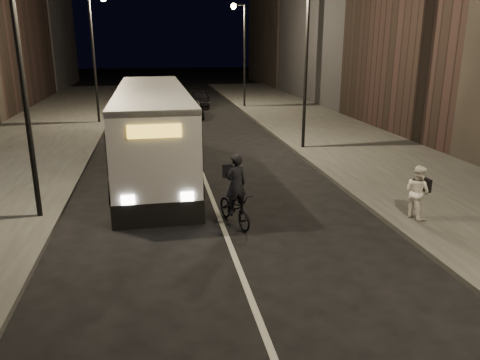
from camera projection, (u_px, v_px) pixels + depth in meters
name	position (u px, v px, depth m)	size (l,w,h in m)	color
ground	(237.00, 262.00, 12.00)	(180.00, 180.00, 0.00)	black
sidewalk_right	(341.00, 139.00, 26.64)	(7.00, 70.00, 0.16)	#333331
sidewalk_left	(24.00, 151.00, 23.70)	(7.00, 70.00, 0.16)	#333331
streetlight_right_mid	(302.00, 43.00, 22.69)	(1.20, 0.44, 8.12)	black
streetlight_right_far	(241.00, 42.00, 37.77)	(1.20, 0.44, 8.12)	black
streetlight_left_near	(28.00, 44.00, 13.31)	(1.20, 0.44, 8.12)	black
streetlight_left_far	(97.00, 42.00, 30.27)	(1.20, 0.44, 8.12)	black
city_bus	(153.00, 127.00, 19.90)	(3.23, 13.27, 3.56)	silver
cyclist_on_bicycle	(235.00, 201.00, 14.25)	(1.23, 2.10, 2.29)	black
pedestrian_woman	(417.00, 192.00, 14.37)	(0.81, 0.63, 1.67)	white
car_near	(191.00, 107.00, 34.40)	(1.73, 4.31, 1.47)	black
car_mid	(142.00, 110.00, 33.32)	(1.48, 4.23, 1.39)	#363538
car_far	(199.00, 100.00, 39.70)	(1.77, 4.35, 1.26)	black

